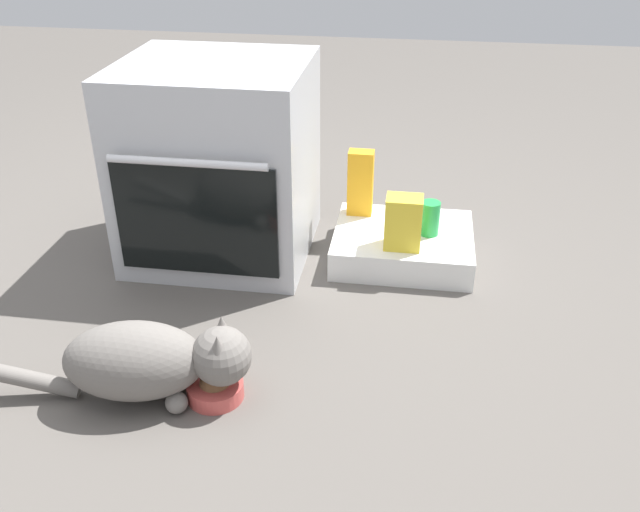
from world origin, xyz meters
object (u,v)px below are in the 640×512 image
Objects in this scene: pantry_cabinet at (403,244)px; food_bowl at (215,388)px; soda_can at (430,218)px; oven at (219,162)px; juice_carton at (360,183)px; snack_bag at (403,222)px; cat at (149,360)px.

pantry_cabinet is 3.21× the size of food_bowl.
soda_can reaches higher than pantry_cabinet.
oven is at bearing -178.27° from soda_can.
food_bowl is 1.00m from juice_carton.
soda_can reaches higher than food_bowl.
juice_carton is at bearing 73.24° from food_bowl.
pantry_cabinet is 2.67× the size of snack_bag.
cat is at bearing -87.85° from oven.
juice_carton is (-0.25, 0.13, 0.06)m from soda_can.
oven is at bearing 172.62° from snack_bag.
snack_bag is (0.64, -0.08, -0.14)m from oven.
food_bowl is at bearing -118.94° from pantry_cabinet.
pantry_cabinet is at bearing -36.35° from juice_carton.
pantry_cabinet is 2.00× the size of juice_carton.
cat is 1.09m from soda_can.
food_bowl is (-0.45, -0.81, -0.02)m from pantry_cabinet.
soda_can is 0.14m from snack_bag.
oven is 2.80× the size of juice_carton.
cat is 0.95m from snack_bag.
pantry_cabinet is at bearing 177.12° from soda_can.
snack_bag reaches higher than soda_can.
oven reaches higher than juice_carton.
oven is 0.84m from cat.
snack_bag is at bearing -90.87° from pantry_cabinet.
juice_carton is at bearing 56.61° from cat.
soda_can is at bearing 56.48° from food_bowl.
cat is at bearing -114.70° from juice_carton.
oven reaches higher than snack_bag.
oven is at bearing -162.44° from juice_carton.
snack_bag reaches higher than food_bowl.
pantry_cabinet is 1.04m from cat.
food_bowl is 1.25× the size of soda_can.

